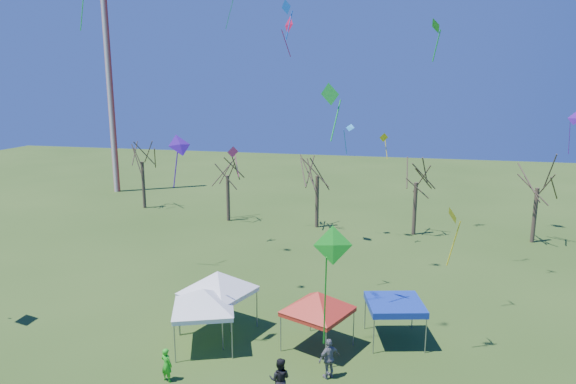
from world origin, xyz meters
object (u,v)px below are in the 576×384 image
(radio_mast, at_px, (110,83))
(person_grey, at_px, (329,358))
(tree_4, at_px, (540,168))
(tent_white_mid, at_px, (203,293))
(tree_3, at_px, (417,164))
(person_green, at_px, (167,365))
(tree_0, at_px, (141,145))
(tree_2, at_px, (318,157))
(tent_blue, at_px, (395,305))
(tent_white_west, at_px, (218,275))
(person_dark, at_px, (280,379))
(tent_red, at_px, (318,296))
(tree_1, at_px, (227,159))

(radio_mast, distance_m, person_grey, 46.26)
(tree_4, bearing_deg, tent_white_mid, -131.76)
(tree_3, bearing_deg, person_green, -112.90)
(tree_0, height_order, person_green, tree_0)
(tree_0, relative_size, tree_2, 1.03)
(tent_blue, bearing_deg, tent_white_west, -173.50)
(tree_0, bearing_deg, radio_mast, 137.23)
(tent_white_west, height_order, person_dark, tent_white_west)
(tree_0, xyz_separation_m, person_dark, (21.45, -28.42, -5.57))
(tree_3, height_order, tree_4, tree_3)
(tent_white_mid, xyz_separation_m, tent_blue, (8.97, 2.72, -0.89))
(tree_3, height_order, tent_red, tree_3)
(tent_blue, bearing_deg, tent_white_mid, -163.13)
(tree_1, xyz_separation_m, person_dark, (11.37, -25.69, -4.87))
(tree_2, xyz_separation_m, tree_4, (17.72, -0.38, -0.23))
(tree_2, bearing_deg, tent_red, -79.88)
(tree_1, distance_m, tree_4, 26.13)
(person_dark, bearing_deg, tent_white_mid, -38.97)
(tree_4, distance_m, tent_blue, 22.04)
(tent_blue, xyz_separation_m, person_grey, (-2.65, -4.00, -1.01))
(tent_red, xyz_separation_m, person_grey, (0.93, -2.37, -1.82))
(tree_0, relative_size, tent_red, 2.36)
(tree_0, relative_size, tent_white_west, 2.08)
(tree_1, xyz_separation_m, tree_3, (16.80, -0.60, 0.29))
(radio_mast, distance_m, tent_white_west, 39.61)
(tree_0, relative_size, person_green, 5.52)
(radio_mast, distance_m, tent_red, 43.54)
(tree_0, xyz_separation_m, tent_white_mid, (16.83, -25.08, -3.67))
(tree_2, relative_size, tree_3, 1.03)
(tent_blue, height_order, person_green, tent_blue)
(tent_white_west, bearing_deg, person_green, -96.62)
(tree_2, bearing_deg, tent_white_mid, -94.28)
(person_dark, relative_size, person_grey, 1.00)
(tree_0, height_order, tent_white_mid, tree_0)
(radio_mast, distance_m, tree_4, 44.96)
(tree_1, bearing_deg, tree_2, -1.85)
(tree_1, bearing_deg, tent_white_mid, -73.20)
(tent_blue, bearing_deg, person_grey, -123.50)
(person_dark, xyz_separation_m, person_grey, (1.70, 2.06, -0.00))
(tree_4, xyz_separation_m, person_grey, (-13.05, -22.98, -5.14))
(tent_red, distance_m, tent_blue, 4.01)
(tent_white_west, distance_m, tent_red, 5.34)
(person_green, relative_size, person_grey, 0.84)
(tent_blue, bearing_deg, tent_red, -155.50)
(tree_3, relative_size, person_grey, 4.32)
(tree_1, distance_m, tent_red, 24.67)
(person_grey, bearing_deg, tree_0, -92.96)
(radio_mast, xyz_separation_m, tree_4, (43.36, -10.00, -6.44))
(tree_0, xyz_separation_m, tent_red, (22.22, -23.99, -3.75))
(tree_1, bearing_deg, radio_mast, 151.52)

